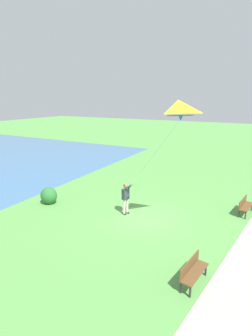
{
  "coord_description": "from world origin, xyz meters",
  "views": [
    {
      "loc": [
        -5.09,
        11.47,
        6.19
      ],
      "look_at": [
        0.59,
        0.96,
        2.94
      ],
      "focal_mm": 27.63,
      "sensor_mm": 36.0,
      "label": 1
    }
  ],
  "objects_px": {
    "lakeside_shrub": "(49,196)",
    "flying_kite": "(178,111)",
    "park_bench_near_walkway": "(245,205)",
    "person_kite_flyer": "(126,196)",
    "park_bench_far_walkway": "(193,270)"
  },
  "relations": [
    {
      "from": "flying_kite",
      "to": "park_bench_far_walkway",
      "type": "height_order",
      "value": "flying_kite"
    },
    {
      "from": "flying_kite",
      "to": "lakeside_shrub",
      "type": "bearing_deg",
      "value": 1.73
    },
    {
      "from": "person_kite_flyer",
      "to": "flying_kite",
      "type": "bearing_deg",
      "value": 166.3
    },
    {
      "from": "park_bench_near_walkway",
      "to": "person_kite_flyer",
      "type": "bearing_deg",
      "value": 28.56
    },
    {
      "from": "flying_kite",
      "to": "person_kite_flyer",
      "type": "bearing_deg",
      "value": -13.7
    },
    {
      "from": "person_kite_flyer",
      "to": "park_bench_far_walkway",
      "type": "relative_size",
      "value": 1.18
    },
    {
      "from": "person_kite_flyer",
      "to": "flying_kite",
      "type": "height_order",
      "value": "flying_kite"
    },
    {
      "from": "flying_kite",
      "to": "park_bench_near_walkway",
      "type": "height_order",
      "value": "flying_kite"
    },
    {
      "from": "park_bench_near_walkway",
      "to": "lakeside_shrub",
      "type": "distance_m",
      "value": 11.28
    },
    {
      "from": "park_bench_near_walkway",
      "to": "park_bench_far_walkway",
      "type": "height_order",
      "value": "same"
    },
    {
      "from": "flying_kite",
      "to": "park_bench_far_walkway",
      "type": "relative_size",
      "value": 2.78
    },
    {
      "from": "flying_kite",
      "to": "lakeside_shrub",
      "type": "distance_m",
      "value": 9.24
    },
    {
      "from": "lakeside_shrub",
      "to": "person_kite_flyer",
      "type": "bearing_deg",
      "value": -168.9
    },
    {
      "from": "park_bench_far_walkway",
      "to": "lakeside_shrub",
      "type": "distance_m",
      "value": 9.84
    },
    {
      "from": "lakeside_shrub",
      "to": "flying_kite",
      "type": "bearing_deg",
      "value": -178.27
    }
  ]
}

